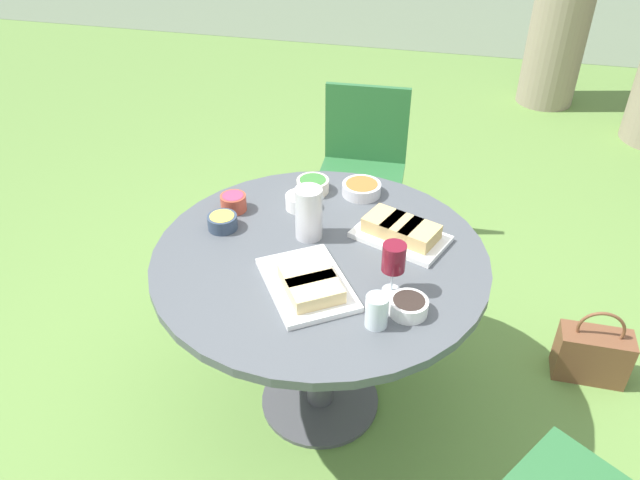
{
  "coord_description": "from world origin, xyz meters",
  "views": [
    {
      "loc": [
        0.4,
        -1.71,
        2.09
      ],
      "look_at": [
        0.0,
        0.0,
        0.84
      ],
      "focal_mm": 35.0,
      "sensor_mm": 36.0,
      "label": 1
    }
  ],
  "objects_px": {
    "chair_near_right": "(363,160)",
    "water_pitcher": "(309,213)",
    "wine_glass": "(394,259)",
    "handbag": "(592,354)",
    "dining_table": "(320,281)"
  },
  "relations": [
    {
      "from": "chair_near_right",
      "to": "wine_glass",
      "type": "bearing_deg",
      "value": -76.45
    },
    {
      "from": "wine_glass",
      "to": "handbag",
      "type": "relative_size",
      "value": 0.5
    },
    {
      "from": "chair_near_right",
      "to": "dining_table",
      "type": "bearing_deg",
      "value": -87.64
    },
    {
      "from": "water_pitcher",
      "to": "handbag",
      "type": "bearing_deg",
      "value": 15.07
    },
    {
      "from": "dining_table",
      "to": "chair_near_right",
      "type": "relative_size",
      "value": 1.34
    },
    {
      "from": "chair_near_right",
      "to": "handbag",
      "type": "bearing_deg",
      "value": -33.7
    },
    {
      "from": "dining_table",
      "to": "chair_near_right",
      "type": "distance_m",
      "value": 1.19
    },
    {
      "from": "water_pitcher",
      "to": "wine_glass",
      "type": "height_order",
      "value": "water_pitcher"
    },
    {
      "from": "dining_table",
      "to": "handbag",
      "type": "height_order",
      "value": "dining_table"
    },
    {
      "from": "chair_near_right",
      "to": "handbag",
      "type": "height_order",
      "value": "chair_near_right"
    },
    {
      "from": "dining_table",
      "to": "wine_glass",
      "type": "bearing_deg",
      "value": -27.75
    },
    {
      "from": "wine_glass",
      "to": "handbag",
      "type": "height_order",
      "value": "wine_glass"
    },
    {
      "from": "dining_table",
      "to": "water_pitcher",
      "type": "distance_m",
      "value": 0.25
    },
    {
      "from": "chair_near_right",
      "to": "water_pitcher",
      "type": "height_order",
      "value": "water_pitcher"
    },
    {
      "from": "wine_glass",
      "to": "dining_table",
      "type": "bearing_deg",
      "value": 152.25
    }
  ]
}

